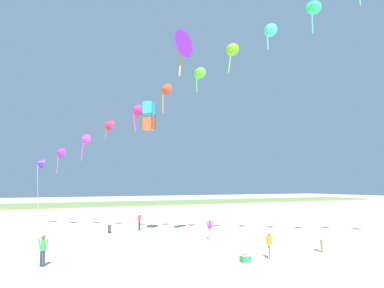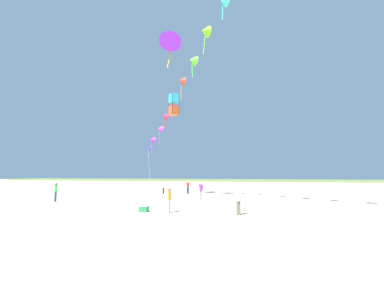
{
  "view_description": "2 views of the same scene",
  "coord_description": "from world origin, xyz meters",
  "views": [
    {
      "loc": [
        -14.18,
        -13.34,
        4.39
      ],
      "look_at": [
        -2.59,
        10.15,
        7.54
      ],
      "focal_mm": 32.0,
      "sensor_mm": 36.0,
      "label": 1
    },
    {
      "loc": [
        4.84,
        -12.47,
        2.45
      ],
      "look_at": [
        -1.82,
        13.79,
        5.66
      ],
      "focal_mm": 24.0,
      "sensor_mm": 36.0,
      "label": 2
    }
  ],
  "objects": [
    {
      "name": "large_kite_mid_trail",
      "position": [
        -3.35,
        10.7,
        15.59
      ],
      "size": [
        2.44,
        1.79,
        3.8
      ],
      "color": "purple"
    },
    {
      "name": "kite_banner_string",
      "position": [
        -1.31,
        11.83,
        14.06
      ],
      "size": [
        24.0,
        32.4,
        22.01
      ],
      "color": "#4C30D9"
    },
    {
      "name": "person_far_right",
      "position": [
        -6.81,
        18.7,
        0.89
      ],
      "size": [
        0.51,
        0.32,
        1.53
      ],
      "color": "black",
      "rests_on": "ground"
    },
    {
      "name": "person_mid_center",
      "position": [
        3.67,
        3.58,
        0.95
      ],
      "size": [
        0.53,
        0.37,
        1.65
      ],
      "color": "#726656",
      "rests_on": "ground"
    },
    {
      "name": "person_near_left",
      "position": [
        -12.99,
        7.41,
        0.97
      ],
      "size": [
        0.56,
        0.34,
        1.69
      ],
      "color": "#282D4C",
      "rests_on": "ground"
    },
    {
      "name": "person_far_left",
      "position": [
        -0.34,
        11.43,
        1.0
      ],
      "size": [
        0.54,
        0.42,
        1.73
      ],
      "color": "gray",
      "rests_on": "ground"
    },
    {
      "name": "ground_plane",
      "position": [
        0.0,
        0.0,
        0.0
      ],
      "size": [
        240.0,
        240.0,
        0.0
      ],
      "primitive_type": "plane",
      "color": "beige"
    },
    {
      "name": "dune_ridge",
      "position": [
        0.0,
        48.32,
        0.61
      ],
      "size": [
        120.0,
        13.7,
        1.23
      ],
      "color": "beige",
      "rests_on": "ground"
    },
    {
      "name": "beach_cooler",
      "position": [
        -2.47,
        3.46,
        0.21
      ],
      "size": [
        0.58,
        0.41,
        0.46
      ],
      "color": "#23844C",
      "rests_on": "ground"
    },
    {
      "name": "person_near_right",
      "position": [
        -3.77,
        19.34,
        0.96
      ],
      "size": [
        0.45,
        0.49,
        1.66
      ],
      "color": "#282D4C",
      "rests_on": "ground"
    },
    {
      "name": "person_far_center",
      "position": [
        -0.71,
        3.47,
        0.91
      ],
      "size": [
        0.22,
        0.56,
        1.58
      ],
      "color": "gray",
      "rests_on": "ground"
    },
    {
      "name": "large_kite_low_lead",
      "position": [
        -4.38,
        15.21,
        10.5
      ],
      "size": [
        1.34,
        1.34,
        2.49
      ],
      "color": "#CB4F26"
    }
  ]
}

